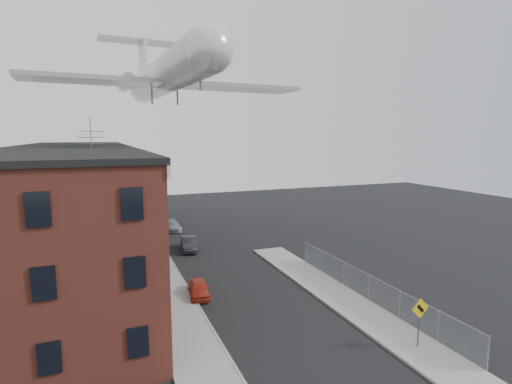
{
  "coord_description": "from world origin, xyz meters",
  "views": [
    {
      "loc": [
        -9.73,
        -16.32,
        11.23
      ],
      "look_at": [
        -0.26,
        7.59,
        7.6
      ],
      "focal_mm": 28.0,
      "sensor_mm": 36.0,
      "label": 1
    }
  ],
  "objects_px": {
    "street_tree": "(145,208)",
    "airplane": "(165,75)",
    "car_mid": "(189,244)",
    "utility_pole": "(153,213)",
    "warning_sign": "(420,315)",
    "car_near": "(199,288)",
    "car_far": "(173,226)"
  },
  "relations": [
    {
      "from": "utility_pole",
      "to": "car_near",
      "type": "height_order",
      "value": "utility_pole"
    },
    {
      "from": "street_tree",
      "to": "utility_pole",
      "type": "bearing_deg",
      "value": -91.89
    },
    {
      "from": "street_tree",
      "to": "car_far",
      "type": "bearing_deg",
      "value": 38.6
    },
    {
      "from": "car_far",
      "to": "airplane",
      "type": "height_order",
      "value": "airplane"
    },
    {
      "from": "car_mid",
      "to": "airplane",
      "type": "xyz_separation_m",
      "value": [
        -0.86,
        5.98,
        16.92
      ]
    },
    {
      "from": "warning_sign",
      "to": "car_far",
      "type": "xyz_separation_m",
      "value": [
        -7.4,
        31.72,
        -1.32
      ]
    },
    {
      "from": "warning_sign",
      "to": "car_mid",
      "type": "xyz_separation_m",
      "value": [
        -7.4,
        22.73,
        -1.23
      ]
    },
    {
      "from": "street_tree",
      "to": "car_far",
      "type": "distance_m",
      "value": 5.3
    },
    {
      "from": "car_far",
      "to": "airplane",
      "type": "relative_size",
      "value": 0.12
    },
    {
      "from": "airplane",
      "to": "car_far",
      "type": "bearing_deg",
      "value": 74.12
    },
    {
      "from": "utility_pole",
      "to": "street_tree",
      "type": "relative_size",
      "value": 1.73
    },
    {
      "from": "car_mid",
      "to": "airplane",
      "type": "relative_size",
      "value": 0.13
    },
    {
      "from": "utility_pole",
      "to": "car_far",
      "type": "height_order",
      "value": "utility_pole"
    },
    {
      "from": "utility_pole",
      "to": "car_far",
      "type": "bearing_deg",
      "value": 73.34
    },
    {
      "from": "car_near",
      "to": "car_mid",
      "type": "bearing_deg",
      "value": 88.41
    },
    {
      "from": "street_tree",
      "to": "car_mid",
      "type": "relative_size",
      "value": 1.31
    },
    {
      "from": "warning_sign",
      "to": "car_far",
      "type": "height_order",
      "value": "warning_sign"
    },
    {
      "from": "car_mid",
      "to": "warning_sign",
      "type": "bearing_deg",
      "value": -64.81
    },
    {
      "from": "utility_pole",
      "to": "car_mid",
      "type": "xyz_separation_m",
      "value": [
        3.8,
        3.7,
        -4.02
      ]
    },
    {
      "from": "warning_sign",
      "to": "car_near",
      "type": "height_order",
      "value": "warning_sign"
    },
    {
      "from": "utility_pole",
      "to": "car_far",
      "type": "xyz_separation_m",
      "value": [
        3.8,
        12.7,
        -4.11
      ]
    },
    {
      "from": "warning_sign",
      "to": "car_near",
      "type": "relative_size",
      "value": 0.85
    },
    {
      "from": "car_near",
      "to": "car_far",
      "type": "distance_m",
      "value": 20.63
    },
    {
      "from": "airplane",
      "to": "car_near",
      "type": "bearing_deg",
      "value": -93.07
    },
    {
      "from": "warning_sign",
      "to": "utility_pole",
      "type": "bearing_deg",
      "value": 120.48
    },
    {
      "from": "warning_sign",
      "to": "utility_pole",
      "type": "height_order",
      "value": "utility_pole"
    },
    {
      "from": "car_mid",
      "to": "utility_pole",
      "type": "bearing_deg",
      "value": -128.61
    },
    {
      "from": "utility_pole",
      "to": "street_tree",
      "type": "xyz_separation_m",
      "value": [
        0.33,
        9.92,
        -1.22
      ]
    },
    {
      "from": "utility_pole",
      "to": "street_tree",
      "type": "distance_m",
      "value": 10.0
    },
    {
      "from": "car_near",
      "to": "airplane",
      "type": "xyz_separation_m",
      "value": [
        0.94,
        17.54,
        17.01
      ]
    },
    {
      "from": "car_near",
      "to": "car_far",
      "type": "xyz_separation_m",
      "value": [
        1.8,
        20.56,
        -0.0
      ]
    },
    {
      "from": "street_tree",
      "to": "airplane",
      "type": "height_order",
      "value": "airplane"
    }
  ]
}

